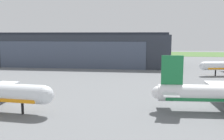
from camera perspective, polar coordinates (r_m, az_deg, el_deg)
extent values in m
plane|color=slate|center=(69.08, -17.65, -6.67)|extent=(440.00, 440.00, 0.00)
cube|color=#486C35|center=(235.20, 0.46, 3.73)|extent=(440.00, 56.00, 0.08)
cube|color=#2D333D|center=(147.88, -7.16, 4.52)|extent=(98.80, 36.62, 16.96)
cube|color=#424C60|center=(130.26, -9.21, 3.29)|extent=(75.09, 0.30, 13.56)
cube|color=#2D333D|center=(147.64, -7.23, 8.04)|extent=(98.80, 8.79, 1.20)
sphere|color=white|center=(57.91, 10.23, -4.94)|extent=(2.93, 2.93, 2.93)
cube|color=#1E7A42|center=(57.39, 13.22, 0.00)|extent=(4.70, 0.65, 6.38)
cube|color=white|center=(55.36, 12.77, -5.21)|extent=(3.52, 5.42, 0.28)
cube|color=white|center=(60.83, 12.01, -4.01)|extent=(3.52, 5.42, 0.28)
cube|color=white|center=(70.46, 23.64, -3.59)|extent=(6.62, 16.26, 0.56)
sphere|color=silver|center=(55.36, -14.79, -5.37)|extent=(3.89, 3.89, 3.89)
cylinder|color=black|center=(58.70, -19.25, -8.07)|extent=(0.56, 0.56, 2.44)
sphere|color=silver|center=(111.69, 19.67, 0.86)|extent=(3.40, 3.40, 3.40)
cylinder|color=black|center=(114.17, 21.98, -0.62)|extent=(0.56, 0.56, 2.43)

